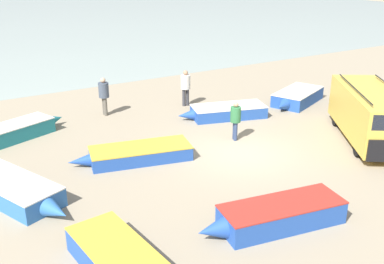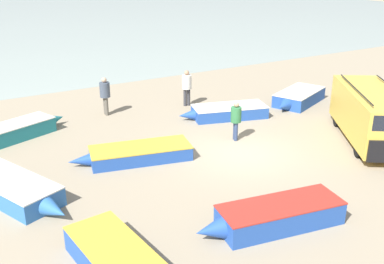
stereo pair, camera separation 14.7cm
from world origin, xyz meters
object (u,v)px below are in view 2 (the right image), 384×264
object	(u,v)px
fishing_rowboat_2	(119,263)
fisherman_1	(105,93)
fishing_rowboat_3	(274,216)
parked_van	(372,114)
fisherman_0	(187,85)
fisherman_2	(236,118)
fishing_rowboat_6	(12,188)
fishing_rowboat_4	(227,112)
fishing_rowboat_5	(13,132)
fishing_rowboat_0	(137,153)
fishing_rowboat_1	(298,97)

from	to	relation	value
fishing_rowboat_2	fisherman_1	size ratio (longest dim) A/B	2.13
fishing_rowboat_3	fisherman_1	bearing A→B (deg)	-77.19
parked_van	fishing_rowboat_2	size ratio (longest dim) A/B	1.44
fisherman_0	fisherman_2	xyz separation A→B (m)	(-0.59, -5.03, -0.12)
fishing_rowboat_2	fishing_rowboat_6	world-z (taller)	fishing_rowboat_2
fishing_rowboat_4	fisherman_1	xyz separation A→B (m)	(-4.75, 3.25, 0.81)
fishing_rowboat_2	fishing_rowboat_4	distance (m)	11.77
fishing_rowboat_3	fishing_rowboat_5	size ratio (longest dim) A/B	0.95
fishing_rowboat_5	fisherman_2	xyz separation A→B (m)	(7.86, -4.77, 0.65)
fishing_rowboat_2	fisherman_0	distance (m)	13.20
fishing_rowboat_6	fishing_rowboat_0	bearing A→B (deg)	74.89
fisherman_0	fishing_rowboat_1	bearing A→B (deg)	-104.33
fishing_rowboat_1	fishing_rowboat_2	world-z (taller)	fishing_rowboat_2
fisherman_2	parked_van	bearing A→B (deg)	167.24
fishing_rowboat_5	fisherman_0	world-z (taller)	fisherman_0
fishing_rowboat_4	parked_van	bearing A→B (deg)	138.28
fishing_rowboat_1	fisherman_0	xyz separation A→B (m)	(-5.09, 2.63, 0.76)
fisherman_1	fisherman_2	size ratio (longest dim) A/B	1.12
parked_van	fisherman_2	xyz separation A→B (m)	(-4.64, 2.85, -0.18)
parked_van	fisherman_1	bearing A→B (deg)	-102.86
fisherman_0	fisherman_1	size ratio (longest dim) A/B	1.00
fishing_rowboat_6	fisherman_2	distance (m)	8.84
fishing_rowboat_3	fisherman_2	world-z (taller)	fisherman_2
fishing_rowboat_5	fishing_rowboat_4	bearing A→B (deg)	-34.54
fishing_rowboat_4	fishing_rowboat_2	bearing A→B (deg)	59.24
fishing_rowboat_2	fishing_rowboat_4	xyz separation A→B (m)	(8.62, 8.01, -0.05)
fishing_rowboat_5	fishing_rowboat_6	bearing A→B (deg)	-121.10
fishing_rowboat_5	fisherman_1	xyz separation A→B (m)	(4.41, 0.97, 0.77)
fisherman_2	fishing_rowboat_6	bearing A→B (deg)	21.02
fishing_rowboat_0	fishing_rowboat_1	xyz separation A→B (m)	(9.97, 2.15, 0.07)
fishing_rowboat_2	fisherman_0	xyz separation A→B (m)	(7.91, 10.54, 0.76)
fishing_rowboat_2	fisherman_0	bearing A→B (deg)	137.34
fishing_rowboat_0	fishing_rowboat_3	bearing A→B (deg)	116.66
fishing_rowboat_2	fishing_rowboat_3	distance (m)	4.49
fishing_rowboat_0	fishing_rowboat_1	size ratio (longest dim) A/B	1.17
fishing_rowboat_4	fishing_rowboat_5	world-z (taller)	fishing_rowboat_5
fishing_rowboat_5	fishing_rowboat_1	bearing A→B (deg)	-30.58
fishing_rowboat_1	fishing_rowboat_4	xyz separation A→B (m)	(-4.38, 0.11, -0.05)
fishing_rowboat_1	fisherman_0	size ratio (longest dim) A/B	2.14
fishing_rowboat_1	fisherman_2	bearing A→B (deg)	0.12
fishing_rowboat_3	fisherman_1	xyz separation A→B (m)	(-0.61, 11.52, 0.76)
fisherman_0	fisherman_2	size ratio (longest dim) A/B	1.12
fishing_rowboat_2	fishing_rowboat_4	world-z (taller)	fishing_rowboat_2
fisherman_1	fishing_rowboat_3	bearing A→B (deg)	92.59
fishing_rowboat_0	fisherman_2	size ratio (longest dim) A/B	2.81
fishing_rowboat_3	fishing_rowboat_0	bearing A→B (deg)	-66.60
fishing_rowboat_4	fisherman_2	world-z (taller)	fisherman_2
fishing_rowboat_1	fishing_rowboat_5	xyz separation A→B (m)	(-13.54, 2.38, -0.01)
fishing_rowboat_2	fisherman_1	bearing A→B (deg)	155.25
fishing_rowboat_0	fisherman_0	world-z (taller)	fisherman_0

